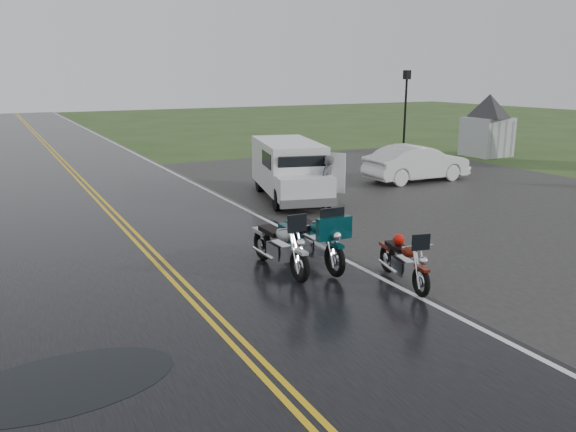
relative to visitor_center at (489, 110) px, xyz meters
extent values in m
plane|color=#2D471E|center=(-20.00, -12.00, -2.40)|extent=(120.00, 120.00, 0.00)
cube|color=black|center=(-20.00, -2.00, -2.38)|extent=(8.00, 100.00, 0.04)
cube|color=black|center=(-9.00, -7.00, -2.38)|extent=(14.00, 24.00, 0.03)
imported|color=#454549|center=(-13.88, -6.42, -1.55)|extent=(0.74, 0.68, 1.71)
imported|color=silver|center=(-8.12, -3.96, -1.68)|extent=(4.38, 1.62, 1.43)
camera|label=1|loc=(-23.14, -21.07, 1.78)|focal=35.00mm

